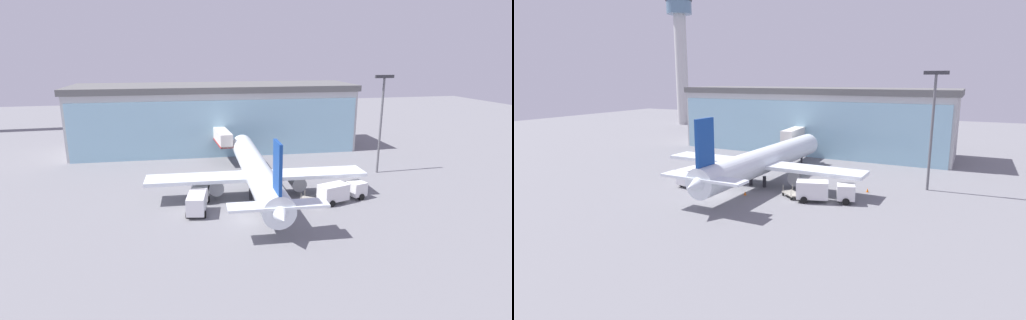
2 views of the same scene
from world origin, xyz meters
The scene contains 10 objects.
ground centered at (0.00, 0.00, 0.00)m, with size 240.00×240.00×0.00m, color slate.
terminal_building centered at (0.00, 38.08, 6.76)m, with size 57.97×17.31×13.51m.
jet_bridge centered at (-0.07, 28.23, 4.66)m, with size 2.90×12.00×6.05m.
apron_light_mast centered at (25.10, 14.81, 9.90)m, with size 3.20×0.40×16.42m.
airplane centered at (2.66, 8.42, 3.43)m, with size 31.14×36.37×10.96m.
catering_truck centered at (-6.07, 3.85, 1.47)m, with size 3.52×7.57×2.65m.
fuel_truck centered at (13.50, 3.27, 1.47)m, with size 7.62×4.29×2.65m.
baggage_cart centered at (9.19, 3.38, 0.50)m, with size 3.18×3.01×1.50m.
safety_cone_nose centered at (3.14, 1.58, 0.28)m, with size 0.36×0.36×0.55m, color orange.
safety_cone_wingtip centered at (17.73, 10.11, 0.28)m, with size 0.36×0.36×0.55m, color orange.
Camera 1 is at (-8.42, -45.22, 20.08)m, focal length 28.00 mm.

